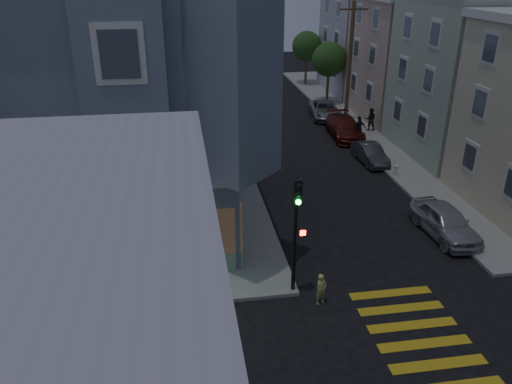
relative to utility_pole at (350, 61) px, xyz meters
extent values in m
plane|color=black|center=(-12.00, -24.00, -4.80)|extent=(120.00, 120.00, 0.00)
cube|color=gray|center=(-25.50, -1.00, -4.72)|extent=(33.00, 42.00, 0.15)
cube|color=gray|center=(11.00, -1.00, -4.72)|extent=(24.00, 42.00, 0.15)
cube|color=slate|center=(-18.00, -13.00, 0.85)|extent=(14.00, 14.00, 11.00)
cube|color=silver|center=(-18.00, -13.00, -0.80)|extent=(14.30, 14.30, 0.25)
cube|color=#196B33|center=(-18.00, -20.05, -4.25)|extent=(13.60, 0.12, 0.80)
cube|color=#382B1E|center=(-18.00, -20.05, -2.85)|extent=(13.60, 0.10, 2.00)
cylinder|color=white|center=(-16.40, -20.13, -1.40)|extent=(1.00, 0.12, 1.00)
cube|color=#99AB94|center=(7.50, -8.00, 0.60)|extent=(12.00, 8.60, 10.50)
cube|color=#C1A495|center=(7.50, 1.00, -0.15)|extent=(12.00, 8.60, 9.00)
cube|color=#ADA8B9|center=(7.50, 10.00, 0.60)|extent=(12.00, 8.60, 10.50)
cylinder|color=#4C3826|center=(0.00, 0.00, -0.15)|extent=(0.30, 0.30, 9.00)
cube|color=#4C3826|center=(0.00, 0.00, 3.75)|extent=(2.20, 0.12, 0.12)
cylinder|color=#4C3826|center=(0.20, 6.00, -3.05)|extent=(0.24, 0.24, 3.20)
sphere|color=#284E1B|center=(0.20, 6.00, -0.85)|extent=(3.00, 3.00, 3.00)
cylinder|color=#4C3826|center=(0.20, 14.00, -3.05)|extent=(0.24, 0.24, 3.20)
sphere|color=#284E1B|center=(0.20, 14.00, -0.85)|extent=(3.00, 3.00, 3.00)
imported|color=#C5C967|center=(-8.33, -22.52, -4.18)|extent=(0.53, 0.45, 1.24)
imported|color=black|center=(1.00, -2.72, -3.81)|extent=(0.95, 0.82, 1.68)
imported|color=black|center=(-0.70, -4.99, -3.76)|extent=(1.10, 0.63, 1.77)
imported|color=#B6B7BE|center=(-1.30, -18.44, -4.07)|extent=(1.95, 4.37, 1.46)
imported|color=#3C3F42|center=(-1.30, -8.88, -4.20)|extent=(1.42, 3.69, 1.20)
imported|color=maroon|center=(-1.30, -3.68, -4.06)|extent=(2.36, 5.19, 1.47)
imported|color=#909499|center=(-1.30, 1.52, -4.13)|extent=(2.76, 5.03, 1.33)
cylinder|color=black|center=(-9.20, -21.70, -2.30)|extent=(0.15, 0.15, 4.69)
cube|color=black|center=(-9.20, -21.91, -0.47)|extent=(0.32, 0.29, 0.98)
sphere|color=black|center=(-9.20, -22.06, -0.16)|extent=(0.19, 0.19, 0.19)
sphere|color=black|center=(-9.20, -22.06, -0.47)|extent=(0.19, 0.19, 0.19)
sphere|color=#19F23F|center=(-9.20, -22.06, -0.78)|extent=(0.19, 0.19, 0.19)
cube|color=black|center=(-8.97, -21.87, -2.07)|extent=(0.32, 0.21, 0.30)
cube|color=#FF2614|center=(-8.97, -21.97, -2.07)|extent=(0.21, 0.02, 0.21)
cylinder|color=white|center=(-0.70, -11.57, -4.37)|extent=(0.22, 0.22, 0.54)
sphere|color=white|center=(-0.70, -11.57, -4.06)|extent=(0.24, 0.24, 0.24)
cylinder|color=white|center=(-0.70, -11.57, -4.33)|extent=(0.41, 0.11, 0.11)
camera|label=1|loc=(-13.04, -37.18, 6.67)|focal=35.00mm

